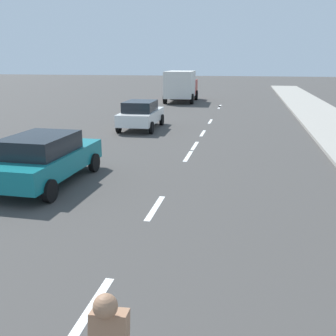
% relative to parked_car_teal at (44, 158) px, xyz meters
% --- Properties ---
extents(ground_plane, '(160.00, 160.00, 0.00)m').
position_rel_parked_car_teal_xyz_m(ground_plane, '(3.84, 7.17, -0.84)').
color(ground_plane, '#423F3D').
extents(lane_stripe_2, '(0.16, 1.80, 0.01)m').
position_rel_parked_car_teal_xyz_m(lane_stripe_2, '(3.84, -5.76, -0.84)').
color(lane_stripe_2, white).
rests_on(lane_stripe_2, ground).
extents(lane_stripe_3, '(0.16, 1.80, 0.01)m').
position_rel_parked_car_teal_xyz_m(lane_stripe_3, '(3.84, -1.36, -0.84)').
color(lane_stripe_3, white).
rests_on(lane_stripe_3, ground).
extents(lane_stripe_4, '(0.16, 1.80, 0.01)m').
position_rel_parked_car_teal_xyz_m(lane_stripe_4, '(3.84, 4.44, -0.84)').
color(lane_stripe_4, white).
rests_on(lane_stripe_4, ground).
extents(lane_stripe_5, '(0.16, 1.80, 0.01)m').
position_rel_parked_car_teal_xyz_m(lane_stripe_5, '(3.84, 6.46, -0.84)').
color(lane_stripe_5, white).
rests_on(lane_stripe_5, ground).
extents(lane_stripe_6, '(0.16, 1.80, 0.01)m').
position_rel_parked_car_teal_xyz_m(lane_stripe_6, '(3.84, 9.65, -0.84)').
color(lane_stripe_6, white).
rests_on(lane_stripe_6, ground).
extents(lane_stripe_7, '(0.16, 1.80, 0.01)m').
position_rel_parked_car_teal_xyz_m(lane_stripe_7, '(3.84, 13.84, -0.84)').
color(lane_stripe_7, white).
rests_on(lane_stripe_7, ground).
extents(lane_stripe_8, '(0.16, 1.80, 0.01)m').
position_rel_parked_car_teal_xyz_m(lane_stripe_8, '(3.84, 21.56, -0.84)').
color(lane_stripe_8, white).
rests_on(lane_stripe_8, ground).
extents(lane_stripe_9, '(0.16, 1.80, 0.01)m').
position_rel_parked_car_teal_xyz_m(lane_stripe_9, '(3.84, 22.49, -0.84)').
color(lane_stripe_9, white).
rests_on(lane_stripe_9, ground).
extents(parked_car_teal, '(2.14, 4.56, 1.57)m').
position_rel_parked_car_teal_xyz_m(parked_car_teal, '(0.00, 0.00, 0.00)').
color(parked_car_teal, '#14727A').
rests_on(parked_car_teal, ground).
extents(parked_car_white, '(2.07, 4.31, 1.57)m').
position_rel_parked_car_teal_xyz_m(parked_car_white, '(0.27, 10.35, -0.00)').
color(parked_car_white, white).
rests_on(parked_car_white, ground).
extents(delivery_truck, '(2.84, 6.32, 2.80)m').
position_rel_parked_car_teal_xyz_m(delivery_truck, '(0.02, 25.33, 0.66)').
color(delivery_truck, maroon).
rests_on(delivery_truck, ground).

